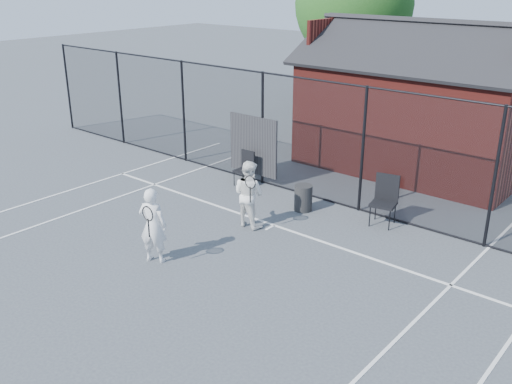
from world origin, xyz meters
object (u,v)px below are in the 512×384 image
Objects in this scene: player_front at (153,225)px; player_back at (249,194)px; clubhouse at (419,112)px; chair_left at (244,169)px; chair_right at (384,202)px; waste_bin at (303,198)px.

player_front is 1.01× the size of player_back.
clubhouse is 7.15× the size of chair_left.
player_front is at bearing -132.54° from chair_right.
chair_left is at bearing 108.59° from player_front.
chair_left is 0.81× the size of chair_right.
clubhouse is 4.72m from chair_right.
player_back is (-0.96, -6.36, -0.84)m from clubhouse.
player_back is 2.42× the size of waste_bin.
player_back reaches higher than chair_left.
player_back is at bearing 82.64° from player_front.
chair_right is (2.61, 4.44, -0.21)m from player_front.
clubhouse is at bearing 94.80° from chair_right.
player_front reaches higher than chair_left.
player_front is 2.50m from player_back.
chair_left is at bearing 170.51° from waste_bin.
player_back is 3.02m from chair_right.
clubhouse is 8.97m from player_front.
clubhouse is at bearing 81.44° from player_back.
clubhouse reaches higher than waste_bin.
chair_left is at bearing 133.67° from player_back.
waste_bin is (-0.53, -4.86, -1.29)m from clubhouse.
player_front is at bearing -97.36° from player_back.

